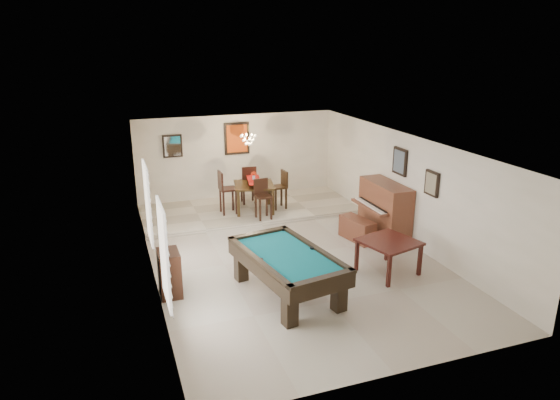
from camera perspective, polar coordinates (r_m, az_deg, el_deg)
ground_plane at (r=11.45m, az=1.00°, el=-6.41°), size 6.00×9.00×0.02m
wall_back at (r=15.12m, az=-4.93°, el=4.82°), size 6.00×0.04×2.60m
wall_front at (r=7.26m, az=13.73°, el=-10.56°), size 6.00×0.04×2.60m
wall_left at (r=10.37m, az=-14.70°, el=-1.86°), size 0.04×9.00×2.60m
wall_right at (r=12.30m, az=14.26°, el=1.28°), size 0.04×9.00×2.60m
ceiling at (r=10.65m, az=1.08°, el=6.51°), size 6.00×9.00×0.04m
dining_step at (r=14.30m, az=-3.53°, el=-1.09°), size 6.00×2.50×0.12m
window_left_front at (r=8.29m, az=-13.12°, el=-6.05°), size 0.06×1.00×1.70m
window_left_rear at (r=10.91m, az=-14.88°, el=-0.34°), size 0.06×1.00×1.70m
pool_table at (r=9.64m, az=0.83°, el=-8.50°), size 1.75×2.67×0.83m
square_table at (r=10.74m, az=12.24°, el=-6.36°), size 1.30×1.30×0.73m
upright_piano at (r=12.56m, az=11.25°, el=-1.14°), size 0.92×1.63×1.36m
piano_bench at (r=12.35m, az=8.82°, el=-3.33°), size 0.58×1.05×0.55m
apothecary_chest at (r=9.84m, az=-12.51°, el=-8.17°), size 0.40×0.59×0.89m
dining_table at (r=13.91m, az=-2.98°, el=0.55°), size 1.26×1.26×0.88m
flower_vase at (r=13.75m, az=-3.01°, el=2.80°), size 0.18×0.18×0.25m
dining_chair_south at (r=13.23m, az=-1.91°, el=0.06°), size 0.42×0.42×1.07m
dining_chair_north at (r=14.54m, az=-3.67°, el=1.81°), size 0.44×0.44×1.13m
dining_chair_west at (r=13.70m, az=-5.96°, el=0.89°), size 0.45×0.45×1.20m
dining_chair_east at (r=14.06m, az=-0.17°, el=1.18°), size 0.43×0.43×1.08m
chandelier at (r=13.71m, az=-3.64°, el=7.34°), size 0.44×0.44×0.60m
back_painting at (r=14.96m, az=-4.95°, el=7.02°), size 0.75×0.06×0.95m
back_mirror at (r=14.63m, az=-12.20°, el=6.04°), size 0.55×0.06×0.65m
right_picture_upper at (r=12.37m, az=13.55°, el=4.30°), size 0.06×0.55×0.65m
right_picture_lower at (r=11.39m, az=16.97°, el=1.82°), size 0.06×0.45×0.55m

